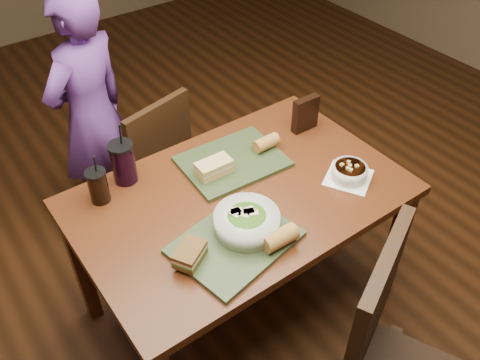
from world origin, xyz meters
The scene contains 15 objects.
ground centered at (0.00, 0.00, 0.00)m, with size 6.00×6.00×0.00m, color #381C0B.
dining_table centered at (0.00, 0.00, 0.66)m, with size 1.30×0.85×0.75m.
chair_far centered at (-0.04, 0.68, 0.48)m, with size 0.45×0.46×0.87m.
diner centered at (-0.22, 0.96, 0.68)m, with size 0.49×0.32×1.35m, color #5C2E7F.
tray_near centered at (-0.17, -0.21, 0.76)m, with size 0.42×0.32×0.02m, color #2C3A1F.
tray_far centered at (0.09, 0.17, 0.76)m, with size 0.42×0.32×0.02m, color #2C3A1F.
salad_bowl centered at (-0.10, -0.18, 0.81)m, with size 0.24×0.24×0.08m.
soup_bowl centered at (0.42, -0.19, 0.78)m, with size 0.24×0.24×0.07m.
sandwich_near centered at (-0.35, -0.19, 0.80)m, with size 0.14×0.13×0.06m.
sandwich_far centered at (-0.02, 0.15, 0.80)m, with size 0.15×0.08×0.06m.
baguette_near centered at (-0.05, -0.31, 0.80)m, with size 0.06×0.06×0.13m, color #AD7533.
baguette_far centered at (0.25, 0.15, 0.80)m, with size 0.06×0.06×0.11m, color #AD7533.
cup_cola centered at (-0.46, 0.29, 0.82)m, with size 0.08×0.08×0.22m.
cup_berry centered at (-0.33, 0.34, 0.84)m, with size 0.10×0.10×0.28m.
chip_bag centered at (0.50, 0.18, 0.83)m, with size 0.13×0.04×0.16m, color black.
Camera 1 is at (-0.87, -1.20, 2.13)m, focal length 38.00 mm.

